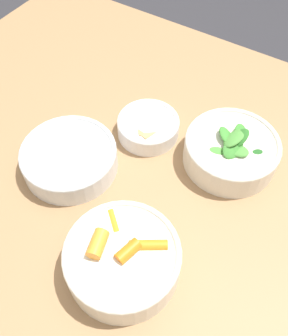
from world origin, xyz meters
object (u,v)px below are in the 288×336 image
object	(u,v)px
bowl_carrots	(122,259)
bowl_beans_hotdog	(70,159)
bowl_greens	(231,150)
bowl_cookies	(148,126)

from	to	relation	value
bowl_carrots	bowl_beans_hotdog	distance (m)	0.23
bowl_greens	bowl_beans_hotdog	distance (m)	0.31
bowl_carrots	bowl_beans_hotdog	world-z (taller)	bowl_carrots
bowl_carrots	bowl_cookies	world-z (taller)	bowl_carrots
bowl_beans_hotdog	bowl_cookies	xyz separation A→B (m)	(-0.08, -0.15, -0.00)
bowl_greens	bowl_cookies	world-z (taller)	bowl_greens
bowl_greens	bowl_beans_hotdog	bearing A→B (deg)	34.83
bowl_cookies	bowl_carrots	bearing A→B (deg)	113.84
bowl_greens	bowl_beans_hotdog	xyz separation A→B (m)	(0.25, 0.18, -0.01)
bowl_carrots	bowl_greens	size ratio (longest dim) A/B	1.01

